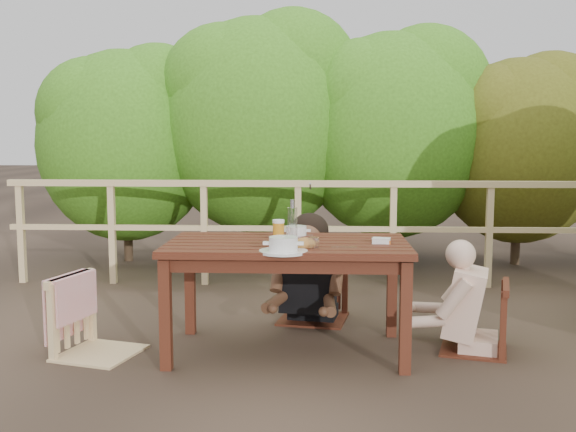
{
  "coord_description": "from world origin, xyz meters",
  "views": [
    {
      "loc": [
        0.21,
        -4.25,
        1.41
      ],
      "look_at": [
        0.0,
        0.05,
        0.9
      ],
      "focal_mm": 41.36,
      "sensor_mm": 36.0,
      "label": 1
    }
  ],
  "objects_px": {
    "diner_right": "(481,261)",
    "woman": "(314,237)",
    "bottle": "(293,220)",
    "soup_near": "(283,245)",
    "table": "(288,298)",
    "chair_right": "(476,285)",
    "tumbler": "(313,244)",
    "butter_tub": "(381,242)",
    "bread_roll": "(305,244)",
    "chair_left": "(98,281)",
    "beer_glass": "(279,231)",
    "chair_far": "(313,256)",
    "soup_far": "(296,232)"
  },
  "relations": [
    {
      "from": "chair_left",
      "to": "chair_far",
      "type": "xyz_separation_m",
      "value": [
        1.38,
        0.9,
        0.02
      ]
    },
    {
      "from": "tumbler",
      "to": "diner_right",
      "type": "bearing_deg",
      "value": 17.09
    },
    {
      "from": "woman",
      "to": "soup_far",
      "type": "relative_size",
      "value": 5.42
    },
    {
      "from": "soup_far",
      "to": "bread_roll",
      "type": "relative_size",
      "value": 1.83
    },
    {
      "from": "soup_near",
      "to": "tumbler",
      "type": "relative_size",
      "value": 3.53
    },
    {
      "from": "chair_right",
      "to": "chair_far",
      "type": "bearing_deg",
      "value": -107.74
    },
    {
      "from": "chair_far",
      "to": "diner_right",
      "type": "distance_m",
      "value": 1.31
    },
    {
      "from": "chair_left",
      "to": "chair_far",
      "type": "bearing_deg",
      "value": -41.52
    },
    {
      "from": "bread_roll",
      "to": "table",
      "type": "bearing_deg",
      "value": 118.08
    },
    {
      "from": "diner_right",
      "to": "woman",
      "type": "bearing_deg",
      "value": 72.24
    },
    {
      "from": "soup_near",
      "to": "bread_roll",
      "type": "height_order",
      "value": "soup_near"
    },
    {
      "from": "table",
      "to": "soup_far",
      "type": "distance_m",
      "value": 0.5
    },
    {
      "from": "chair_right",
      "to": "tumbler",
      "type": "xyz_separation_m",
      "value": [
        -1.07,
        -0.34,
        0.32
      ]
    },
    {
      "from": "beer_glass",
      "to": "bottle",
      "type": "height_order",
      "value": "bottle"
    },
    {
      "from": "bottle",
      "to": "table",
      "type": "bearing_deg",
      "value": -98.58
    },
    {
      "from": "soup_far",
      "to": "butter_tub",
      "type": "distance_m",
      "value": 0.65
    },
    {
      "from": "woman",
      "to": "soup_near",
      "type": "distance_m",
      "value": 1.16
    },
    {
      "from": "tumbler",
      "to": "butter_tub",
      "type": "bearing_deg",
      "value": 26.71
    },
    {
      "from": "chair_far",
      "to": "bread_roll",
      "type": "distance_m",
      "value": 1.04
    },
    {
      "from": "chair_right",
      "to": "soup_far",
      "type": "height_order",
      "value": "chair_right"
    },
    {
      "from": "soup_near",
      "to": "beer_glass",
      "type": "relative_size",
      "value": 1.94
    },
    {
      "from": "chair_far",
      "to": "bread_roll",
      "type": "bearing_deg",
      "value": -82.43
    },
    {
      "from": "chair_far",
      "to": "butter_tub",
      "type": "relative_size",
      "value": 8.85
    },
    {
      "from": "diner_right",
      "to": "butter_tub",
      "type": "height_order",
      "value": "diner_right"
    },
    {
      "from": "table",
      "to": "chair_right",
      "type": "bearing_deg",
      "value": 4.09
    },
    {
      "from": "diner_right",
      "to": "bottle",
      "type": "bearing_deg",
      "value": 101.58
    },
    {
      "from": "bread_roll",
      "to": "butter_tub",
      "type": "relative_size",
      "value": 1.15
    },
    {
      "from": "beer_glass",
      "to": "woman",
      "type": "bearing_deg",
      "value": 73.29
    },
    {
      "from": "table",
      "to": "chair_right",
      "type": "xyz_separation_m",
      "value": [
        1.24,
        0.09,
        0.08
      ]
    },
    {
      "from": "tumbler",
      "to": "bottle",
      "type": "bearing_deg",
      "value": 109.46
    },
    {
      "from": "bread_roll",
      "to": "woman",
      "type": "bearing_deg",
      "value": 87.65
    },
    {
      "from": "bottle",
      "to": "diner_right",
      "type": "bearing_deg",
      "value": -3.48
    },
    {
      "from": "chair_right",
      "to": "beer_glass",
      "type": "xyz_separation_m",
      "value": [
        -1.3,
        -0.03,
        0.36
      ]
    },
    {
      "from": "woman",
      "to": "soup_near",
      "type": "xyz_separation_m",
      "value": [
        -0.17,
        -1.14,
        0.12
      ]
    },
    {
      "from": "woman",
      "to": "beer_glass",
      "type": "xyz_separation_m",
      "value": [
        -0.22,
        -0.74,
        0.15
      ]
    },
    {
      "from": "diner_right",
      "to": "bread_roll",
      "type": "relative_size",
      "value": 9.3
    },
    {
      "from": "chair_right",
      "to": "soup_far",
      "type": "distance_m",
      "value": 1.25
    },
    {
      "from": "chair_right",
      "to": "bread_roll",
      "type": "xyz_separation_m",
      "value": [
        -1.12,
        -0.31,
        0.32
      ]
    },
    {
      "from": "diner_right",
      "to": "soup_far",
      "type": "distance_m",
      "value": 1.25
    },
    {
      "from": "soup_near",
      "to": "diner_right",
      "type": "bearing_deg",
      "value": 18.51
    },
    {
      "from": "woman",
      "to": "bottle",
      "type": "bearing_deg",
      "value": 87.99
    },
    {
      "from": "chair_left",
      "to": "bread_roll",
      "type": "bearing_deg",
      "value": -79.01
    },
    {
      "from": "diner_right",
      "to": "tumbler",
      "type": "height_order",
      "value": "diner_right"
    },
    {
      "from": "chair_left",
      "to": "beer_glass",
      "type": "xyz_separation_m",
      "value": [
        1.16,
        0.18,
        0.31
      ]
    },
    {
      "from": "table",
      "to": "soup_near",
      "type": "bearing_deg",
      "value": -91.46
    },
    {
      "from": "tumbler",
      "to": "soup_near",
      "type": "bearing_deg",
      "value": -153.31
    },
    {
      "from": "diner_right",
      "to": "soup_far",
      "type": "xyz_separation_m",
      "value": [
        -1.22,
        0.21,
        0.15
      ]
    },
    {
      "from": "bread_roll",
      "to": "chair_left",
      "type": "bearing_deg",
      "value": 175.62
    },
    {
      "from": "soup_near",
      "to": "table",
      "type": "bearing_deg",
      "value": 88.54
    },
    {
      "from": "table",
      "to": "beer_glass",
      "type": "relative_size",
      "value": 10.33
    }
  ]
}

